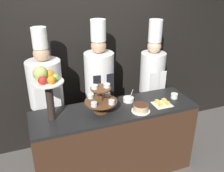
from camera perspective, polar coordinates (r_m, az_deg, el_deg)
The scene contains 11 objects.
wall_back at distance 3.54m, azimuth -4.57°, elevation 8.20°, with size 10.00×0.06×2.80m.
buffet_counter at distance 3.19m, azimuth 0.64°, elevation -12.58°, with size 1.95×0.57×0.94m.
tiered_stand at distance 2.80m, azimuth -2.55°, elevation -2.87°, with size 0.37×0.37×0.34m.
fruit_pedestal at distance 2.64m, azimuth -14.80°, elevation 0.52°, with size 0.32×0.32×0.60m.
cake_round at distance 2.88m, azimuth 6.62°, elevation -4.99°, with size 0.22×0.22×0.09m.
cup_white at distance 3.25m, azimuth 14.05°, elevation -2.20°, with size 0.09×0.09×0.06m.
cake_square_tray at distance 3.07m, azimuth 11.38°, elevation -3.89°, with size 0.21×0.19×0.05m.
serving_bowl_far at distance 3.08m, azimuth 3.78°, elevation -3.06°, with size 0.13×0.13×0.15m.
chef_left at distance 3.22m, azimuth -14.72°, elevation -2.21°, with size 0.42×0.42×1.84m.
chef_center_left at distance 3.32m, azimuth -2.87°, elevation 0.17°, with size 0.38×0.38×1.89m.
chef_center_right at distance 3.62m, azimuth 9.11°, elevation 1.45°, with size 0.35×0.35×1.84m.
Camera 1 is at (-0.91, -2.08, 2.41)m, focal length 40.00 mm.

